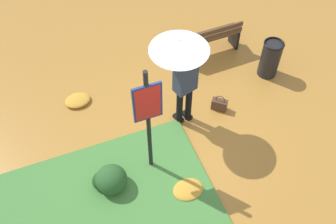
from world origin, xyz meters
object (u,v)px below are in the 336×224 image
object	(u,v)px
info_sign_post	(148,114)
trash_bin	(270,59)
person_with_umbrella	(182,62)
handbag	(219,104)
park_bench	(210,39)

from	to	relation	value
info_sign_post	trash_bin	distance (m)	3.47
person_with_umbrella	handbag	xyz separation A→B (m)	(-0.84, -0.01, -1.42)
trash_bin	park_bench	bearing A→B (deg)	-49.42
info_sign_post	person_with_umbrella	bearing A→B (deg)	-139.07
trash_bin	handbag	bearing A→B (deg)	20.60
park_bench	handbag	bearing A→B (deg)	72.15
info_sign_post	trash_bin	size ratio (longest dim) A/B	2.76
info_sign_post	handbag	distance (m)	2.26
handbag	park_bench	world-z (taller)	park_bench
info_sign_post	park_bench	world-z (taller)	info_sign_post
handbag	trash_bin	world-z (taller)	trash_bin
person_with_umbrella	info_sign_post	distance (m)	1.12
info_sign_post	park_bench	size ratio (longest dim) A/B	1.64
handbag	park_bench	xyz separation A→B (m)	(-0.50, -1.55, 0.28)
person_with_umbrella	trash_bin	bearing A→B (deg)	-166.66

